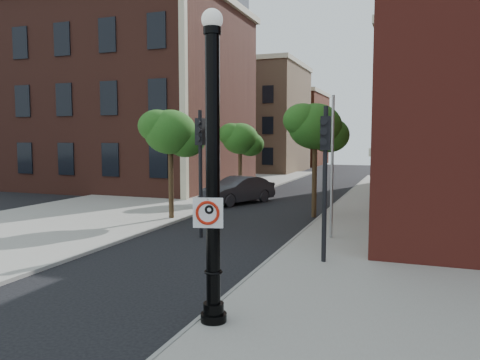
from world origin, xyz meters
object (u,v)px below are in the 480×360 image
at_px(traffic_signal_right, 325,159).
at_px(no_parking_sign, 208,213).
at_px(lamppost, 213,185).
at_px(parked_car, 238,190).
at_px(traffic_signal_left, 200,152).

bearing_deg(traffic_signal_right, no_parking_sign, -111.18).
distance_m(lamppost, no_parking_sign, 0.58).
relative_size(parked_car, traffic_signal_right, 1.00).
bearing_deg(parked_car, traffic_signal_left, -53.59).
bearing_deg(parked_car, no_parking_sign, -46.71).
distance_m(traffic_signal_left, traffic_signal_right, 5.81).
bearing_deg(traffic_signal_left, lamppost, -59.81).
bearing_deg(no_parking_sign, traffic_signal_left, 101.42).
distance_m(lamppost, parked_car, 18.53).
xyz_separation_m(lamppost, traffic_signal_right, (1.31, 5.52, 0.30)).
height_order(traffic_signal_left, traffic_signal_right, traffic_signal_left).
relative_size(no_parking_sign, traffic_signal_left, 0.12).
height_order(no_parking_sign, parked_car, no_parking_sign).
relative_size(lamppost, traffic_signal_left, 1.30).
distance_m(lamppost, traffic_signal_right, 5.68).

